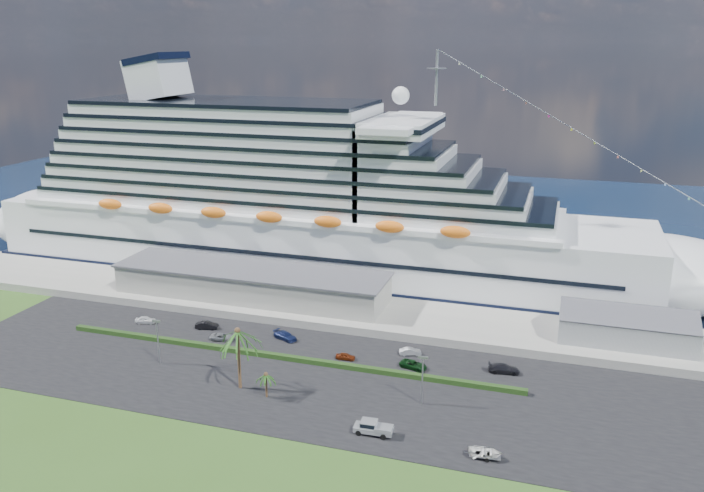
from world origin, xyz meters
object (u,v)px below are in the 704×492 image
(pickup_truck, at_px, (373,427))
(boat_trailer, at_px, (485,452))
(cruise_ship, at_px, (305,207))
(parked_car_3, at_px, (285,336))

(pickup_truck, distance_m, boat_trailer, 16.58)
(cruise_ship, distance_m, pickup_truck, 77.75)
(pickup_truck, bearing_deg, cruise_ship, 118.65)
(boat_trailer, bearing_deg, pickup_truck, 175.64)
(pickup_truck, xyz_separation_m, boat_trailer, (16.53, -1.26, -0.11))
(pickup_truck, height_order, boat_trailer, pickup_truck)
(cruise_ship, bearing_deg, pickup_truck, -61.35)
(cruise_ship, relative_size, parked_car_3, 37.39)
(parked_car_3, bearing_deg, boat_trailer, -101.58)
(parked_car_3, height_order, boat_trailer, boat_trailer)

